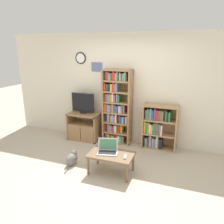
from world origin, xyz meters
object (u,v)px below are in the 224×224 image
object	(u,v)px
laptop	(108,149)
remote_near_laptop	(125,157)
tv_stand	(84,126)
bookshelf_tall	(116,108)
cat	(72,159)
bookshelf_short	(157,127)
television	(83,103)
coffee_table	(111,156)

from	to	relation	value
laptop	remote_near_laptop	xyz separation A→B (m)	(0.36, -0.08, -0.05)
tv_stand	bookshelf_tall	distance (m)	0.98
laptop	cat	size ratio (longest dim) A/B	0.86
bookshelf_tall	bookshelf_short	bearing A→B (deg)	0.29
television	laptop	xyz separation A→B (m)	(1.14, -1.25, -0.48)
tv_stand	bookshelf_tall	size ratio (longest dim) A/B	0.44
laptop	coffee_table	bearing A→B (deg)	-38.07
television	bookshelf_tall	bearing A→B (deg)	5.25
cat	laptop	bearing A→B (deg)	10.38
television	cat	world-z (taller)	television
remote_near_laptop	tv_stand	bearing A→B (deg)	-53.32
bookshelf_tall	bookshelf_short	xyz separation A→B (m)	(0.99, 0.01, -0.36)
bookshelf_tall	remote_near_laptop	distance (m)	1.62
bookshelf_short	coffee_table	size ratio (longest dim) A/B	1.26
television	coffee_table	world-z (taller)	television
laptop	remote_near_laptop	world-z (taller)	laptop
television	bookshelf_short	xyz separation A→B (m)	(1.84, 0.08, -0.42)
coffee_table	television	bearing A→B (deg)	133.65
television	coffee_table	bearing A→B (deg)	-46.35
television	tv_stand	bearing A→B (deg)	-48.83
bookshelf_short	remote_near_laptop	bearing A→B (deg)	-103.43
bookshelf_tall	remote_near_laptop	bearing A→B (deg)	-64.96
tv_stand	coffee_table	world-z (taller)	tv_stand
tv_stand	bookshelf_tall	xyz separation A→B (m)	(0.82, 0.12, 0.53)
bookshelf_tall	coffee_table	xyz separation A→B (m)	(0.38, -1.36, -0.54)
coffee_table	remote_near_laptop	distance (m)	0.29
television	cat	distance (m)	1.57
bookshelf_short	coffee_table	world-z (taller)	bookshelf_short
bookshelf_short	laptop	size ratio (longest dim) A/B	2.44
television	bookshelf_short	size ratio (longest dim) A/B	0.57
television	cat	bearing A→B (deg)	-72.89
television	remote_near_laptop	distance (m)	2.08
laptop	bookshelf_short	bearing A→B (deg)	47.80
television	remote_near_laptop	xyz separation A→B (m)	(1.51, -1.33, -0.54)
television	remote_near_laptop	size ratio (longest dim) A/B	3.54
cat	bookshelf_short	bearing A→B (deg)	51.03
coffee_table	cat	bearing A→B (deg)	-179.96
laptop	cat	xyz separation A→B (m)	(-0.75, -0.04, -0.32)
tv_stand	coffee_table	distance (m)	1.72
coffee_table	cat	world-z (taller)	coffee_table
bookshelf_tall	coffee_table	size ratio (longest dim) A/B	2.18
remote_near_laptop	cat	distance (m)	1.14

